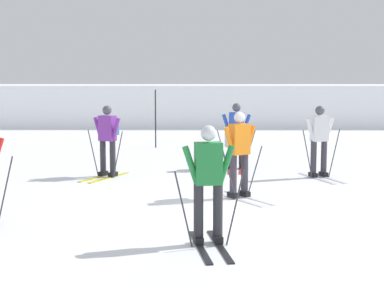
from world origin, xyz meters
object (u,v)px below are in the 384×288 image
at_px(skier_green, 208,181).
at_px(trail_marker_pole, 156,119).
at_px(skier_blue, 236,132).
at_px(skier_purple, 108,137).
at_px(skier_orange, 239,150).
at_px(skier_white, 319,139).

xyz_separation_m(skier_green, trail_marker_pole, (-1.55, 11.41, 0.06)).
bearing_deg(skier_green, trail_marker_pole, 97.74).
distance_m(skier_blue, skier_purple, 3.39).
bearing_deg(skier_blue, skier_orange, -93.23).
bearing_deg(skier_orange, skier_green, -101.52).
height_order(skier_orange, skier_blue, same).
distance_m(skier_white, skier_blue, 2.31).
xyz_separation_m(skier_white, skier_blue, (-1.88, 1.34, 0.04)).
distance_m(skier_purple, trail_marker_pole, 5.79).
height_order(skier_green, trail_marker_pole, trail_marker_pole).
bearing_deg(skier_purple, skier_orange, -39.39).
distance_m(skier_orange, skier_white, 3.13).
height_order(skier_blue, trail_marker_pole, trail_marker_pole).
distance_m(skier_green, trail_marker_pole, 11.51).
distance_m(skier_white, skier_purple, 5.03).
distance_m(skier_orange, skier_green, 3.31).
height_order(skier_orange, skier_purple, same).
bearing_deg(skier_white, skier_purple, 179.06).
relative_size(skier_white, skier_green, 1.00).
relative_size(skier_white, skier_purple, 1.00).
distance_m(skier_blue, trail_marker_pole, 5.10).
bearing_deg(trail_marker_pole, skier_white, -53.62).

